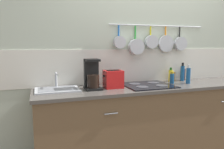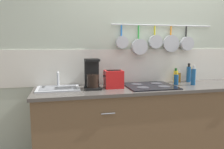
{
  "view_description": "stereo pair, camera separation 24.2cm",
  "coord_description": "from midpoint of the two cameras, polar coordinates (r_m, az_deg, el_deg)",
  "views": [
    {
      "loc": [
        -1.41,
        -2.27,
        1.42
      ],
      "look_at": [
        -0.63,
        0.0,
        1.08
      ],
      "focal_mm": 35.0,
      "sensor_mm": 36.0,
      "label": 1
    },
    {
      "loc": [
        -1.17,
        -2.34,
        1.42
      ],
      "look_at": [
        -0.63,
        0.0,
        1.08
      ],
      "focal_mm": 35.0,
      "sensor_mm": 36.0,
      "label": 2
    }
  ],
  "objects": [
    {
      "name": "cabinet_base",
      "position": [
        2.82,
        15.52,
        -12.6
      ],
      "size": [
        2.94,
        0.56,
        0.89
      ],
      "color": "brown",
      "rests_on": "ground_plane"
    },
    {
      "name": "bottle_hot_sauce",
      "position": [
        3.02,
        19.33,
        -0.66
      ],
      "size": [
        0.04,
        0.04,
        0.15
      ],
      "color": "#8C5919",
      "rests_on": "countertop"
    },
    {
      "name": "sink_basin",
      "position": [
        2.46,
        -11.19,
        -3.4
      ],
      "size": [
        0.47,
        0.34,
        0.18
      ],
      "color": "#B7BABF",
      "rests_on": "countertop"
    },
    {
      "name": "cooktop",
      "position": [
        2.63,
        12.48,
        -2.94
      ],
      "size": [
        0.56,
        0.51,
        0.01
      ],
      "color": "black",
      "rests_on": "countertop"
    },
    {
      "name": "coffee_maker",
      "position": [
        2.42,
        -2.37,
        -0.53
      ],
      "size": [
        0.17,
        0.2,
        0.33
      ],
      "color": "black",
      "rests_on": "countertop"
    },
    {
      "name": "bottle_dish_soap",
      "position": [
        2.82,
        18.79,
        -1.18
      ],
      "size": [
        0.06,
        0.06,
        0.15
      ],
      "color": "navy",
      "rests_on": "countertop"
    },
    {
      "name": "bottle_sesame_oil",
      "position": [
        3.15,
        21.88,
        -0.09
      ],
      "size": [
        0.05,
        0.05,
        0.19
      ],
      "color": "#33140F",
      "rests_on": "countertop"
    },
    {
      "name": "countertop",
      "position": [
        2.69,
        15.88,
        -3.32
      ],
      "size": [
        2.98,
        0.58,
        0.03
      ],
      "color": "#4C4742",
      "rests_on": "cabinet_base"
    },
    {
      "name": "toaster",
      "position": [
        2.47,
        3.21,
        -1.24
      ],
      "size": [
        0.22,
        0.16,
        0.2
      ],
      "color": "red",
      "rests_on": "countertop"
    },
    {
      "name": "bottle_vinegar",
      "position": [
        2.97,
        18.55,
        -0.45
      ],
      "size": [
        0.05,
        0.05,
        0.19
      ],
      "color": "yellow",
      "rests_on": "countertop"
    },
    {
      "name": "bottle_olive_oil",
      "position": [
        3.07,
        21.54,
        0.17
      ],
      "size": [
        0.05,
        0.05,
        0.25
      ],
      "color": "navy",
      "rests_on": "countertop"
    },
    {
      "name": "wall_back",
      "position": [
        2.94,
        13.03,
        4.93
      ],
      "size": [
        7.2,
        0.16,
        2.6
      ],
      "color": "#B2BCA8",
      "rests_on": "ground_plane"
    },
    {
      "name": "bottle_cooking_wine",
      "position": [
        2.87,
        22.78,
        -0.46
      ],
      "size": [
        0.05,
        0.05,
        0.24
      ],
      "color": "navy",
      "rests_on": "countertop"
    }
  ]
}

